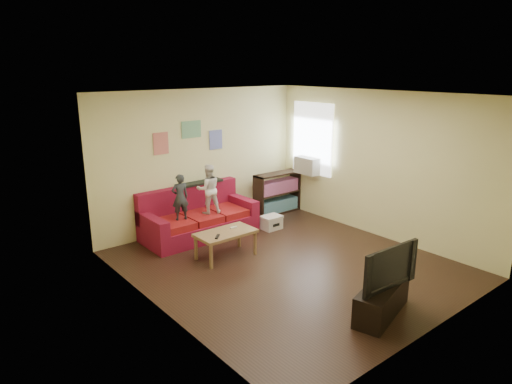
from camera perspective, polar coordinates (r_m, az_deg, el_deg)
room_shell at (r=7.04m, az=4.12°, el=1.01°), size 4.52×5.02×2.72m
sofa at (r=8.69m, az=-7.30°, el=-3.36°), size 2.13×0.98×0.94m
child_a at (r=8.17m, az=-9.47°, el=-0.64°), size 0.34×0.26×0.84m
child_b at (r=8.46m, az=-5.97°, el=0.37°), size 0.54×0.48×0.93m
coffee_table at (r=7.64m, az=-3.80°, el=-5.42°), size 1.00×0.55×0.45m
remote at (r=7.38m, az=-4.85°, el=-5.57°), size 0.17×0.16×0.02m
game_controller at (r=7.76m, az=-2.82°, el=-4.45°), size 0.13×0.05×0.03m
bookshelf at (r=9.93m, az=2.67°, el=-0.37°), size 1.11×0.33×0.89m
window at (r=9.67m, az=7.07°, el=6.65°), size 0.04×1.08×1.48m
ac_unit at (r=9.68m, az=6.47°, el=3.31°), size 0.28×0.55×0.35m
artwork_left at (r=8.47m, az=-11.80°, el=5.96°), size 0.30×0.01×0.40m
artwork_center at (r=8.76m, az=-8.08°, el=7.76°), size 0.42×0.01×0.32m
artwork_right at (r=9.09m, az=-5.05°, el=6.53°), size 0.30×0.01×0.38m
file_box at (r=8.98m, az=1.94°, el=-3.81°), size 0.39×0.30×0.27m
tv_stand at (r=6.23m, az=15.45°, el=-12.88°), size 1.15×0.65×0.41m
television at (r=6.02m, az=15.78°, el=-8.81°), size 0.98×0.17×0.56m
tissue at (r=9.00m, az=2.54°, el=-4.40°), size 0.12×0.12×0.09m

